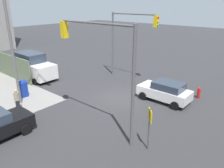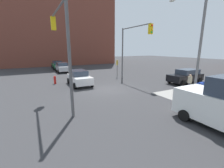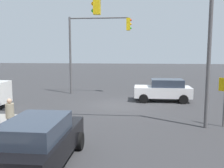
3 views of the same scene
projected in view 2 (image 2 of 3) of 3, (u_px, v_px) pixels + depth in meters
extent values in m
plane|color=#333335|center=(107.00, 89.00, 14.78)|extent=(120.00, 120.00, 0.00)
cube|color=brown|center=(55.00, 24.00, 39.95)|extent=(16.00, 28.00, 21.14)
cylinder|color=#59595B|center=(122.00, 54.00, 19.97)|extent=(0.18, 0.18, 6.50)
cylinder|color=#59595B|center=(135.00, 27.00, 17.03)|extent=(5.21, 0.12, 0.12)
cube|color=yellow|center=(151.00, 29.00, 14.91)|extent=(0.32, 0.36, 1.00)
sphere|color=red|center=(152.00, 25.00, 14.68)|extent=(0.18, 0.18, 0.18)
sphere|color=orange|center=(152.00, 29.00, 14.76)|extent=(0.18, 0.18, 0.18)
sphere|color=green|center=(152.00, 32.00, 14.83)|extent=(0.18, 0.18, 0.18)
cylinder|color=#59595B|center=(70.00, 61.00, 8.11)|extent=(0.18, 0.18, 6.50)
cylinder|color=#59595B|center=(58.00, 9.00, 9.52)|extent=(4.93, 0.12, 0.12)
cube|color=yellow|center=(53.00, 23.00, 11.75)|extent=(0.32, 0.36, 1.00)
sphere|color=red|center=(53.00, 19.00, 11.83)|extent=(0.18, 0.18, 0.18)
sphere|color=orange|center=(53.00, 24.00, 11.91)|extent=(0.18, 0.18, 0.18)
sphere|color=green|center=(53.00, 28.00, 11.98)|extent=(0.18, 0.18, 0.18)
cylinder|color=slate|center=(200.00, 48.00, 12.07)|extent=(0.20, 0.20, 8.00)
ellipsoid|color=silver|center=(172.00, 0.00, 12.13)|extent=(0.56, 0.36, 0.24)
cylinder|color=#4C4C4C|center=(117.00, 69.00, 21.09)|extent=(0.08, 0.08, 2.40)
cube|color=yellow|center=(117.00, 63.00, 20.90)|extent=(0.48, 0.48, 0.64)
cube|color=navy|center=(200.00, 93.00, 11.62)|extent=(0.56, 0.64, 1.15)
cylinder|color=navy|center=(201.00, 86.00, 11.49)|extent=(0.56, 0.64, 0.56)
cylinder|color=red|center=(55.00, 80.00, 17.05)|extent=(0.26, 0.26, 0.80)
sphere|color=red|center=(55.00, 77.00, 16.96)|extent=(0.24, 0.24, 0.24)
cube|color=black|center=(185.00, 77.00, 17.33)|extent=(1.80, 4.28, 0.75)
cube|color=#2D3847|center=(188.00, 72.00, 17.34)|extent=(1.58, 2.40, 0.55)
cylinder|color=black|center=(183.00, 83.00, 15.97)|extent=(0.22, 0.64, 0.64)
cylinder|color=black|center=(170.00, 80.00, 17.52)|extent=(0.22, 0.64, 0.64)
cylinder|color=black|center=(200.00, 81.00, 17.31)|extent=(0.22, 0.64, 0.64)
cylinder|color=black|center=(186.00, 78.00, 18.85)|extent=(0.22, 0.64, 0.64)
cube|color=#B7BABF|center=(62.00, 68.00, 25.81)|extent=(4.04, 1.80, 0.75)
cube|color=#2D3847|center=(62.00, 64.00, 25.94)|extent=(2.26, 1.58, 0.55)
cylinder|color=black|center=(70.00, 71.00, 25.13)|extent=(0.64, 0.22, 0.64)
cylinder|color=black|center=(58.00, 72.00, 24.30)|extent=(0.64, 0.22, 0.64)
cylinder|color=black|center=(66.00, 69.00, 27.49)|extent=(0.64, 0.22, 0.64)
cylinder|color=black|center=(56.00, 70.00, 26.66)|extent=(0.64, 0.22, 0.64)
cube|color=white|center=(80.00, 79.00, 16.38)|extent=(4.06, 1.80, 0.75)
cube|color=#2D3847|center=(78.00, 73.00, 16.51)|extent=(2.27, 1.58, 0.55)
cylinder|color=black|center=(92.00, 84.00, 15.69)|extent=(0.64, 0.22, 0.64)
cylinder|color=black|center=(75.00, 86.00, 14.87)|extent=(0.64, 0.22, 0.64)
cylinder|color=black|center=(84.00, 79.00, 18.06)|extent=(0.64, 0.22, 0.64)
cylinder|color=black|center=(69.00, 81.00, 17.24)|extent=(0.64, 0.22, 0.64)
cube|color=#1E6638|center=(57.00, 65.00, 29.97)|extent=(4.16, 1.80, 0.75)
cube|color=#2D3847|center=(57.00, 62.00, 30.10)|extent=(2.33, 1.58, 0.55)
cylinder|color=black|center=(64.00, 68.00, 29.25)|extent=(0.64, 0.22, 0.64)
cylinder|color=black|center=(54.00, 68.00, 28.42)|extent=(0.64, 0.22, 0.64)
cylinder|color=black|center=(61.00, 66.00, 31.68)|extent=(0.64, 0.22, 0.64)
cylinder|color=black|center=(52.00, 67.00, 30.85)|extent=(0.64, 0.22, 0.64)
cylinder|color=black|center=(184.00, 116.00, 8.21)|extent=(0.64, 0.22, 0.64)
cylinder|color=black|center=(207.00, 109.00, 9.18)|extent=(0.64, 0.22, 0.64)
cylinder|color=#9E937A|center=(190.00, 80.00, 13.91)|extent=(0.36, 0.36, 0.62)
sphere|color=tan|center=(190.00, 75.00, 13.82)|extent=(0.21, 0.21, 0.21)
cylinder|color=#1E1E2D|center=(189.00, 87.00, 14.07)|extent=(0.28, 0.28, 0.79)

